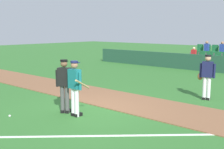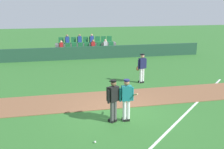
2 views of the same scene
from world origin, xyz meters
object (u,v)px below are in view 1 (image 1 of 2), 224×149
at_px(runner_navy_jersey, 207,75).
at_px(batter_teal_jersey, 75,86).
at_px(baseball, 10,116).
at_px(umpire_home_plate, 65,83).

bearing_deg(runner_navy_jersey, batter_teal_jersey, -114.69).
bearing_deg(runner_navy_jersey, baseball, -120.64).
bearing_deg(batter_teal_jersey, umpire_home_plate, 176.62).
xyz_separation_m(umpire_home_plate, runner_navy_jersey, (2.74, 4.74, -0.04)).
distance_m(runner_navy_jersey, baseball, 7.27).
bearing_deg(batter_teal_jersey, baseball, -136.00).
height_order(batter_teal_jersey, runner_navy_jersey, same).
relative_size(umpire_home_plate, baseball, 23.78).
bearing_deg(umpire_home_plate, runner_navy_jersey, 60.04).
xyz_separation_m(batter_teal_jersey, baseball, (-1.48, -1.43, -0.93)).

